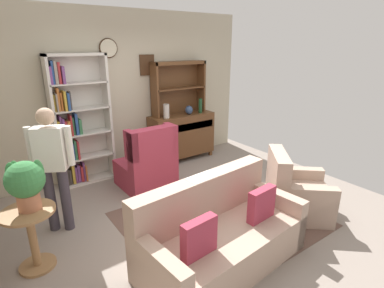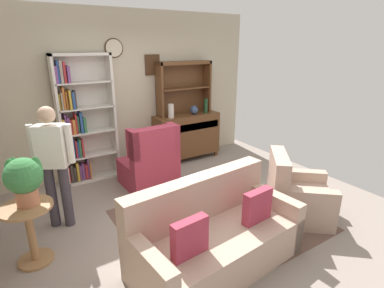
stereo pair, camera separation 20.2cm
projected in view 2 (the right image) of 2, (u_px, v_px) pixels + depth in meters
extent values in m
cube|color=gray|center=(194.00, 215.00, 4.15)|extent=(5.40, 4.60, 0.02)
cube|color=#BCB299|center=(129.00, 92.00, 5.40)|extent=(5.00, 0.06, 2.80)
cylinder|color=beige|center=(114.00, 48.00, 5.00)|extent=(0.28, 0.03, 0.28)
torus|color=#382314|center=(114.00, 48.00, 5.00)|extent=(0.31, 0.02, 0.31)
cube|color=#422816|center=(153.00, 65.00, 5.44)|extent=(0.28, 0.03, 0.36)
cube|color=brown|center=(219.00, 220.00, 4.01)|extent=(2.40, 2.08, 0.01)
cube|color=silver|center=(59.00, 123.00, 4.71)|extent=(0.04, 0.30, 2.10)
cube|color=silver|center=(113.00, 116.00, 5.14)|extent=(0.04, 0.30, 2.10)
cube|color=silver|center=(80.00, 54.00, 4.60)|extent=(0.90, 0.30, 0.04)
cube|color=silver|center=(94.00, 177.00, 5.25)|extent=(0.90, 0.30, 0.04)
cube|color=silver|center=(85.00, 118.00, 5.04)|extent=(0.90, 0.01, 2.10)
cube|color=silver|center=(91.00, 154.00, 5.12)|extent=(0.86, 0.30, 0.02)
cube|color=#B22D33|center=(69.00, 174.00, 4.98)|extent=(0.02, 0.17, 0.27)
cube|color=#3F3833|center=(71.00, 172.00, 5.00)|extent=(0.04, 0.19, 0.30)
cube|color=#3F3833|center=(74.00, 173.00, 5.03)|extent=(0.04, 0.16, 0.25)
cube|color=gold|center=(77.00, 171.00, 5.04)|extent=(0.04, 0.19, 0.32)
cube|color=#723F7F|center=(80.00, 172.00, 5.07)|extent=(0.03, 0.17, 0.26)
cube|color=#723F7F|center=(83.00, 171.00, 5.10)|extent=(0.04, 0.15, 0.28)
cube|color=#B22D33|center=(86.00, 171.00, 5.12)|extent=(0.04, 0.18, 0.26)
cube|color=#723F7F|center=(88.00, 168.00, 5.13)|extent=(0.03, 0.17, 0.32)
cube|color=#CC7233|center=(89.00, 170.00, 5.15)|extent=(0.02, 0.23, 0.27)
cube|color=silver|center=(88.00, 132.00, 4.99)|extent=(0.86, 0.30, 0.02)
cube|color=#3F3833|center=(66.00, 152.00, 4.86)|extent=(0.03, 0.15, 0.22)
cube|color=#CC7233|center=(68.00, 151.00, 4.88)|extent=(0.04, 0.13, 0.24)
cube|color=#B22D33|center=(71.00, 149.00, 4.89)|extent=(0.03, 0.24, 0.30)
cube|color=#284C8C|center=(73.00, 147.00, 4.90)|extent=(0.02, 0.17, 0.35)
cube|color=#B22D33|center=(75.00, 148.00, 4.93)|extent=(0.02, 0.18, 0.30)
cube|color=#284C8C|center=(77.00, 149.00, 4.95)|extent=(0.03, 0.18, 0.27)
cube|color=#337247|center=(79.00, 147.00, 4.96)|extent=(0.03, 0.19, 0.31)
cube|color=#B22D33|center=(82.00, 147.00, 4.98)|extent=(0.03, 0.22, 0.30)
cube|color=silver|center=(86.00, 108.00, 4.86)|extent=(0.86, 0.30, 0.02)
cube|color=gold|center=(63.00, 127.00, 4.73)|extent=(0.04, 0.21, 0.26)
cube|color=#723F7F|center=(65.00, 124.00, 4.74)|extent=(0.02, 0.18, 0.33)
cube|color=#723F7F|center=(68.00, 126.00, 4.77)|extent=(0.03, 0.18, 0.28)
cube|color=#B22D33|center=(71.00, 127.00, 4.79)|extent=(0.03, 0.17, 0.23)
cube|color=#CC7233|center=(73.00, 126.00, 4.81)|extent=(0.04, 0.20, 0.24)
cube|color=#B22D33|center=(75.00, 123.00, 4.82)|extent=(0.02, 0.19, 0.32)
cube|color=#337247|center=(78.00, 124.00, 4.85)|extent=(0.03, 0.11, 0.29)
cube|color=#284C8C|center=(80.00, 122.00, 4.86)|extent=(0.04, 0.18, 0.34)
cube|color=#337247|center=(84.00, 125.00, 4.90)|extent=(0.04, 0.17, 0.24)
cube|color=silver|center=(83.00, 82.00, 4.73)|extent=(0.86, 0.30, 0.02)
cube|color=gold|center=(59.00, 102.00, 4.60)|extent=(0.04, 0.13, 0.25)
cube|color=gray|center=(61.00, 101.00, 4.61)|extent=(0.02, 0.23, 0.27)
cube|color=#CC7233|center=(63.00, 98.00, 4.62)|extent=(0.03, 0.13, 0.35)
cube|color=#CC7233|center=(66.00, 100.00, 4.65)|extent=(0.03, 0.12, 0.27)
cube|color=gold|center=(69.00, 99.00, 4.67)|extent=(0.03, 0.23, 0.30)
cube|color=#284C8C|center=(72.00, 100.00, 4.70)|extent=(0.04, 0.23, 0.26)
cube|color=#3F3833|center=(75.00, 99.00, 4.72)|extent=(0.03, 0.12, 0.28)
cube|color=#723F7F|center=(55.00, 75.00, 4.47)|extent=(0.04, 0.19, 0.26)
cube|color=#284C8C|center=(58.00, 72.00, 4.48)|extent=(0.03, 0.13, 0.34)
cube|color=gray|center=(61.00, 72.00, 4.50)|extent=(0.04, 0.15, 0.34)
cube|color=#B22D33|center=(64.00, 72.00, 4.53)|extent=(0.04, 0.16, 0.31)
cube|color=#723F7F|center=(67.00, 74.00, 4.56)|extent=(0.04, 0.23, 0.25)
cube|color=brown|center=(187.00, 134.00, 6.00)|extent=(1.30, 0.45, 0.82)
cube|color=brown|center=(165.00, 165.00, 5.70)|extent=(0.06, 0.06, 0.10)
cube|color=brown|center=(216.00, 153.00, 6.31)|extent=(0.06, 0.06, 0.10)
cube|color=brown|center=(157.00, 159.00, 5.98)|extent=(0.06, 0.06, 0.10)
cube|color=brown|center=(206.00, 148.00, 6.59)|extent=(0.06, 0.06, 0.10)
cube|color=#492C18|center=(193.00, 127.00, 5.76)|extent=(1.20, 0.01, 0.14)
cube|color=brown|center=(160.00, 90.00, 5.50)|extent=(0.04, 0.26, 1.00)
cube|color=brown|center=(207.00, 86.00, 6.04)|extent=(0.04, 0.26, 1.00)
cube|color=brown|center=(184.00, 63.00, 5.62)|extent=(1.10, 0.26, 0.06)
cube|color=brown|center=(184.00, 88.00, 5.77)|extent=(1.06, 0.26, 0.02)
cube|color=brown|center=(181.00, 87.00, 5.87)|extent=(1.10, 0.01, 1.00)
cylinder|color=beige|center=(171.00, 111.00, 5.56)|extent=(0.11, 0.11, 0.26)
ellipsoid|color=#33476B|center=(194.00, 110.00, 5.85)|extent=(0.15, 0.15, 0.17)
cylinder|color=#194223|center=(206.00, 106.00, 5.95)|extent=(0.07, 0.07, 0.29)
cube|color=tan|center=(217.00, 248.00, 3.15)|extent=(1.87, 1.00, 0.42)
cube|color=tan|center=(198.00, 197.00, 3.25)|extent=(1.81, 0.35, 0.48)
cube|color=tan|center=(147.00, 276.00, 2.64)|extent=(0.21, 0.86, 0.60)
cube|color=tan|center=(269.00, 214.00, 3.60)|extent=(0.21, 0.86, 0.60)
cube|color=#A33347|center=(190.00, 238.00, 2.67)|extent=(0.37, 0.13, 0.36)
cube|color=#A33347|center=(257.00, 206.00, 3.19)|extent=(0.37, 0.13, 0.36)
cube|color=white|center=(198.00, 177.00, 3.17)|extent=(0.37, 0.21, 0.00)
cube|color=tan|center=(299.00, 203.00, 4.04)|extent=(1.08, 1.08, 0.40)
cube|color=tan|center=(279.00, 172.00, 3.94)|extent=(0.63, 0.68, 0.48)
cube|color=tan|center=(304.00, 210.00, 3.73)|extent=(0.68, 0.62, 0.55)
cube|color=tan|center=(295.00, 188.00, 4.30)|extent=(0.68, 0.62, 0.55)
cube|color=#A33347|center=(148.00, 173.00, 4.97)|extent=(0.80, 0.82, 0.42)
cube|color=#A33347|center=(155.00, 148.00, 4.56)|extent=(0.78, 0.22, 0.63)
cube|color=#A33347|center=(173.00, 137.00, 4.74)|extent=(0.11, 0.28, 0.44)
cube|color=#A33347|center=(133.00, 145.00, 4.39)|extent=(0.11, 0.28, 0.44)
cylinder|color=#997047|center=(26.00, 207.00, 3.06)|extent=(0.52, 0.52, 0.03)
cylinder|color=#997047|center=(31.00, 235.00, 3.16)|extent=(0.08, 0.08, 0.64)
cylinder|color=#997047|center=(36.00, 259.00, 3.26)|extent=(0.36, 0.36, 0.03)
cylinder|color=#AD6B4C|center=(28.00, 197.00, 3.06)|extent=(0.21, 0.21, 0.17)
sphere|color=#387F42|center=(23.00, 176.00, 2.98)|extent=(0.36, 0.36, 0.36)
ellipsoid|color=#387F42|center=(15.00, 169.00, 3.03)|extent=(0.11, 0.06, 0.26)
ellipsoid|color=#387F42|center=(37.00, 168.00, 3.04)|extent=(0.11, 0.06, 0.26)
ellipsoid|color=#387F42|center=(11.00, 171.00, 2.99)|extent=(0.11, 0.06, 0.26)
cylinder|color=#38333D|center=(52.00, 196.00, 3.78)|extent=(0.16, 0.16, 0.82)
cylinder|color=#38333D|center=(66.00, 196.00, 3.79)|extent=(0.16, 0.16, 0.82)
cube|color=silver|center=(51.00, 146.00, 3.57)|extent=(0.39, 0.34, 0.52)
sphere|color=tan|center=(46.00, 115.00, 3.45)|extent=(0.27, 0.27, 0.20)
cylinder|color=silver|center=(32.00, 144.00, 3.56)|extent=(0.11, 0.11, 0.48)
cylinder|color=silver|center=(70.00, 144.00, 3.57)|extent=(0.11, 0.11, 0.48)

